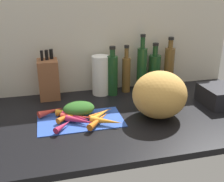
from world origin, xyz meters
TOP-DOWN VIEW (x-y plane):
  - ground_plane at (0.00, 0.00)cm, footprint 170.00×80.00cm
  - wall_back at (0.00, 38.50)cm, footprint 170.00×3.00cm
  - cutting_board at (-16.90, -2.79)cm, footprint 40.47×22.13cm
  - carrot_0 at (-16.72, 0.51)cm, footprint 13.80×9.45cm
  - carrot_1 at (-19.09, -2.71)cm, footprint 13.38×12.19cm
  - carrot_2 at (-9.12, -8.48)cm, footprint 13.39×14.73cm
  - carrot_3 at (-6.30, -1.87)cm, footprint 11.85×11.29cm
  - carrot_4 at (-21.55, 2.99)cm, footprint 13.80×6.86cm
  - carrot_5 at (-23.19, 6.13)cm, footprint 10.34×7.08cm
  - carrot_6 at (-6.35, -0.19)cm, footprint 14.06×9.06cm
  - carrot_7 at (-30.38, 6.29)cm, footprint 13.39×8.58cm
  - carrot_8 at (-22.24, -0.02)cm, footprint 12.87×11.61cm
  - carrot_9 at (-17.05, -7.10)cm, footprint 14.83×11.64cm
  - carrot_10 at (-25.67, -9.62)cm, footprint 9.29×9.96cm
  - carrot_11 at (-17.67, -2.95)cm, footprint 17.49×9.14cm
  - carrot_12 at (-5.92, -10.78)cm, footprint 15.16×10.19cm
  - carrot_greens_pile at (-16.87, 2.92)cm, footprint 15.53×11.94cm
  - winter_squash at (21.30, -6.97)cm, footprint 26.56×24.86cm
  - knife_block at (-29.89, 31.09)cm, footprint 11.10×13.26cm
  - paper_towel_roll at (-0.30, 29.50)cm, footprint 10.27×10.27cm
  - bottle_0 at (6.37, 26.91)cm, footprint 6.24×6.24cm
  - bottle_1 at (15.57, 29.59)cm, footprint 5.07×5.07cm
  - bottle_2 at (25.56, 30.14)cm, footprint 5.92×5.92cm
  - bottle_3 at (34.52, 31.71)cm, footprint 7.43×7.43cm
  - bottle_4 at (44.35, 31.77)cm, footprint 6.19×6.19cm

SIDE VIEW (x-z plane):
  - ground_plane at x=0.00cm, z-range -3.00..0.00cm
  - cutting_board at x=-16.90cm, z-range 0.00..0.80cm
  - carrot_6 at x=-6.35cm, z-range 0.80..2.88cm
  - carrot_5 at x=-23.19cm, z-range 0.80..2.90cm
  - carrot_3 at x=-6.30cm, z-range 0.80..3.61cm
  - carrot_8 at x=-22.24cm, z-range 0.80..3.63cm
  - carrot_10 at x=-25.67cm, z-range 0.80..3.64cm
  - carrot_0 at x=-16.72cm, z-range 0.80..3.76cm
  - carrot_9 at x=-17.05cm, z-range 0.80..3.80cm
  - carrot_11 at x=-17.67cm, z-range 0.80..3.82cm
  - carrot_4 at x=-21.55cm, z-range 0.80..3.94cm
  - carrot_2 at x=-9.12cm, z-range 0.80..3.99cm
  - carrot_1 at x=-19.09cm, z-range 0.80..4.11cm
  - carrot_7 at x=-30.38cm, z-range 0.80..4.21cm
  - carrot_12 at x=-5.92cm, z-range 0.80..4.23cm
  - carrot_greens_pile at x=-16.87cm, z-range 0.80..7.37cm
  - bottle_3 at x=34.52cm, z-range -2.92..25.58cm
  - knife_block at x=-29.89cm, z-range -2.52..25.33cm
  - winter_squash at x=21.30cm, z-range 0.00..23.08cm
  - paper_towel_roll at x=-0.30cm, z-range 0.00..23.17cm
  - bottle_1 at x=15.57cm, z-range -2.60..25.99cm
  - bottle_0 at x=6.37cm, z-range -2.00..26.96cm
  - bottle_4 at x=44.35cm, z-range -2.42..29.19cm
  - bottle_2 at x=25.56cm, z-range -3.03..31.34cm
  - wall_back at x=0.00cm, z-range 0.00..60.00cm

